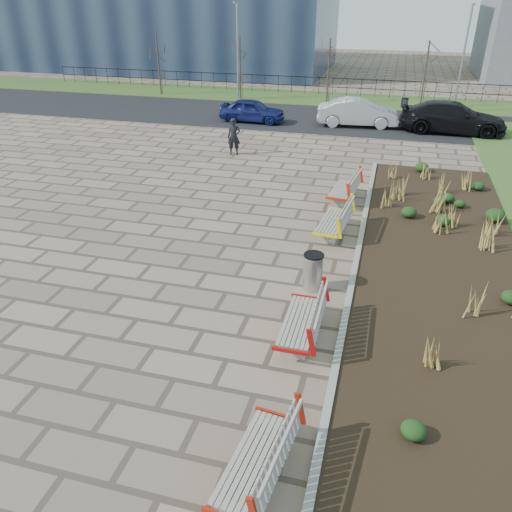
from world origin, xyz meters
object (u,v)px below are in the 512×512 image
(litter_bin, at_px, (313,272))
(car_blue, at_px, (252,110))
(car_silver, at_px, (358,113))
(lamp_west, at_px, (238,53))
(car_black, at_px, (452,117))
(bench_c, at_px, (333,219))
(bench_b, at_px, (300,319))
(pedestrian, at_px, (234,137))
(lamp_east, at_px, (463,60))
(bench_a, at_px, (255,457))
(bench_d, at_px, (343,187))

(litter_bin, distance_m, car_blue, 18.15)
(car_silver, xyz_separation_m, lamp_west, (-8.51, 5.12, 2.29))
(litter_bin, distance_m, car_black, 18.06)
(bench_c, bearing_deg, bench_b, -84.06)
(bench_c, bearing_deg, car_silver, 97.90)
(car_silver, relative_size, car_black, 0.82)
(car_silver, bearing_deg, car_blue, 89.86)
(bench_c, xyz_separation_m, car_blue, (-6.41, 13.63, 0.16))
(bench_b, relative_size, pedestrian, 1.27)
(car_blue, distance_m, lamp_west, 6.71)
(bench_c, distance_m, lamp_east, 20.14)
(litter_bin, bearing_deg, bench_b, -88.21)
(bench_a, distance_m, lamp_west, 30.10)
(bench_c, distance_m, pedestrian, 9.17)
(bench_b, relative_size, car_silver, 0.47)
(car_silver, bearing_deg, bench_b, 175.56)
(bench_b, height_order, car_blue, car_blue)
(bench_a, height_order, lamp_east, lamp_east)
(bench_b, bearing_deg, lamp_west, 109.73)
(car_blue, bearing_deg, bench_d, -147.84)
(bench_b, distance_m, pedestrian, 13.95)
(bench_a, relative_size, litter_bin, 2.14)
(bench_b, relative_size, litter_bin, 2.14)
(bench_d, distance_m, lamp_east, 17.34)
(car_blue, distance_m, car_silver, 5.95)
(bench_d, xyz_separation_m, lamp_west, (-9.00, 16.41, 2.54))
(bench_a, relative_size, lamp_east, 0.35)
(car_silver, xyz_separation_m, car_black, (4.95, -0.12, 0.06))
(bench_a, height_order, bench_b, same)
(bench_a, height_order, car_black, car_black)
(bench_c, xyz_separation_m, car_black, (4.46, 14.10, 0.31))
(bench_a, height_order, car_silver, car_silver)
(litter_bin, relative_size, lamp_west, 0.16)
(litter_bin, relative_size, pedestrian, 0.59)
(car_black, bearing_deg, pedestrian, 125.27)
(pedestrian, distance_m, lamp_west, 12.72)
(car_silver, bearing_deg, pedestrian, 138.05)
(pedestrian, height_order, lamp_east, lamp_east)
(bench_b, relative_size, lamp_east, 0.35)
(bench_c, relative_size, car_blue, 0.56)
(lamp_east, bearing_deg, bench_d, -106.94)
(car_blue, relative_size, lamp_west, 0.62)
(bench_d, distance_m, car_black, 12.03)
(car_silver, xyz_separation_m, lamp_east, (5.49, 5.12, 2.29))
(car_silver, bearing_deg, lamp_west, 53.12)
(bench_b, bearing_deg, bench_c, 89.82)
(pedestrian, bearing_deg, car_black, 18.08)
(litter_bin, relative_size, car_black, 0.18)
(pedestrian, distance_m, car_silver, 8.56)
(car_silver, bearing_deg, bench_c, 176.10)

